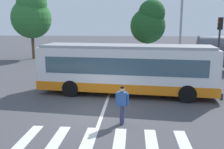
{
  "coord_description": "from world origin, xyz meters",
  "views": [
    {
      "loc": [
        1.82,
        -11.79,
        4.31
      ],
      "look_at": [
        0.54,
        3.11,
        1.3
      ],
      "focal_mm": 40.42,
      "sensor_mm": 36.0,
      "label": 1
    }
  ],
  "objects_px": {
    "parked_car_white": "(152,56)",
    "parked_car_black": "(79,56)",
    "twin_arm_street_lamp": "(182,13)",
    "background_tree_left": "(32,14)",
    "parked_car_red": "(126,56)",
    "traffic_light_far_corner": "(219,39)",
    "parked_car_champagne": "(102,56)",
    "background_tree_right": "(149,22)",
    "bus_stop_shelter": "(219,45)",
    "city_transit_bus": "(126,69)",
    "pedestrian_crossing_street": "(122,103)",
    "parked_car_blue": "(175,56)"
  },
  "relations": [
    {
      "from": "traffic_light_far_corner",
      "to": "background_tree_right",
      "type": "relative_size",
      "value": 0.69
    },
    {
      "from": "pedestrian_crossing_street",
      "to": "bus_stop_shelter",
      "type": "xyz_separation_m",
      "value": [
        8.17,
        13.17,
        1.45
      ]
    },
    {
      "from": "pedestrian_crossing_street",
      "to": "parked_car_blue",
      "type": "relative_size",
      "value": 0.38
    },
    {
      "from": "parked_car_red",
      "to": "twin_arm_street_lamp",
      "type": "bearing_deg",
      "value": -47.88
    },
    {
      "from": "bus_stop_shelter",
      "to": "background_tree_right",
      "type": "bearing_deg",
      "value": 136.86
    },
    {
      "from": "parked_car_champagne",
      "to": "traffic_light_far_corner",
      "type": "distance_m",
      "value": 13.25
    },
    {
      "from": "parked_car_black",
      "to": "twin_arm_street_lamp",
      "type": "height_order",
      "value": "twin_arm_street_lamp"
    },
    {
      "from": "twin_arm_street_lamp",
      "to": "background_tree_left",
      "type": "distance_m",
      "value": 18.31
    },
    {
      "from": "parked_car_blue",
      "to": "background_tree_right",
      "type": "height_order",
      "value": "background_tree_right"
    },
    {
      "from": "parked_car_black",
      "to": "parked_car_red",
      "type": "relative_size",
      "value": 1.0
    },
    {
      "from": "parked_car_black",
      "to": "background_tree_right",
      "type": "height_order",
      "value": "background_tree_right"
    },
    {
      "from": "parked_car_red",
      "to": "traffic_light_far_corner",
      "type": "relative_size",
      "value": 0.95
    },
    {
      "from": "parked_car_red",
      "to": "parked_car_white",
      "type": "bearing_deg",
      "value": 2.81
    },
    {
      "from": "parked_car_black",
      "to": "parked_car_champagne",
      "type": "height_order",
      "value": "same"
    },
    {
      "from": "parked_car_champagne",
      "to": "parked_car_blue",
      "type": "distance_m",
      "value": 8.08
    },
    {
      "from": "parked_car_red",
      "to": "background_tree_right",
      "type": "height_order",
      "value": "background_tree_right"
    },
    {
      "from": "background_tree_right",
      "to": "background_tree_left",
      "type": "bearing_deg",
      "value": 174.85
    },
    {
      "from": "city_transit_bus",
      "to": "background_tree_left",
      "type": "height_order",
      "value": "background_tree_left"
    },
    {
      "from": "city_transit_bus",
      "to": "parked_car_white",
      "type": "xyz_separation_m",
      "value": [
        2.47,
        12.67,
        -0.82
      ]
    },
    {
      "from": "bus_stop_shelter",
      "to": "twin_arm_street_lamp",
      "type": "height_order",
      "value": "twin_arm_street_lamp"
    },
    {
      "from": "background_tree_right",
      "to": "parked_car_blue",
      "type": "bearing_deg",
      "value": -19.4
    },
    {
      "from": "pedestrian_crossing_street",
      "to": "parked_car_blue",
      "type": "xyz_separation_m",
      "value": [
        5.02,
        17.82,
        -0.2
      ]
    },
    {
      "from": "parked_car_black",
      "to": "background_tree_right",
      "type": "bearing_deg",
      "value": 10.78
    },
    {
      "from": "city_transit_bus",
      "to": "background_tree_right",
      "type": "xyz_separation_m",
      "value": [
        2.12,
        13.93,
        2.9
      ]
    },
    {
      "from": "parked_car_red",
      "to": "city_transit_bus",
      "type": "bearing_deg",
      "value": -88.42
    },
    {
      "from": "parked_car_white",
      "to": "parked_car_black",
      "type": "bearing_deg",
      "value": -178.53
    },
    {
      "from": "parked_car_champagne",
      "to": "background_tree_right",
      "type": "relative_size",
      "value": 0.65
    },
    {
      "from": "city_transit_bus",
      "to": "parked_car_black",
      "type": "xyz_separation_m",
      "value": [
        -5.62,
        12.46,
        -0.82
      ]
    },
    {
      "from": "parked_car_red",
      "to": "traffic_light_far_corner",
      "type": "height_order",
      "value": "traffic_light_far_corner"
    },
    {
      "from": "parked_car_white",
      "to": "bus_stop_shelter",
      "type": "xyz_separation_m",
      "value": [
        5.69,
        -4.39,
        1.65
      ]
    },
    {
      "from": "parked_car_red",
      "to": "traffic_light_far_corner",
      "type": "bearing_deg",
      "value": -49.17
    },
    {
      "from": "bus_stop_shelter",
      "to": "background_tree_right",
      "type": "xyz_separation_m",
      "value": [
        -6.04,
        5.66,
        2.07
      ]
    },
    {
      "from": "pedestrian_crossing_street",
      "to": "traffic_light_far_corner",
      "type": "relative_size",
      "value": 0.36
    },
    {
      "from": "city_transit_bus",
      "to": "twin_arm_street_lamp",
      "type": "xyz_separation_m",
      "value": [
        4.47,
        7.21,
        3.64
      ]
    },
    {
      "from": "parked_car_red",
      "to": "bus_stop_shelter",
      "type": "bearing_deg",
      "value": -26.58
    },
    {
      "from": "parked_car_red",
      "to": "parked_car_white",
      "type": "height_order",
      "value": "same"
    },
    {
      "from": "city_transit_bus",
      "to": "parked_car_black",
      "type": "distance_m",
      "value": 13.69
    },
    {
      "from": "parked_car_red",
      "to": "parked_car_blue",
      "type": "height_order",
      "value": "same"
    },
    {
      "from": "city_transit_bus",
      "to": "parked_car_black",
      "type": "relative_size",
      "value": 2.42
    },
    {
      "from": "parked_car_blue",
      "to": "background_tree_right",
      "type": "xyz_separation_m",
      "value": [
        -2.89,
        1.02,
        3.72
      ]
    },
    {
      "from": "parked_car_champagne",
      "to": "background_tree_right",
      "type": "height_order",
      "value": "background_tree_right"
    },
    {
      "from": "pedestrian_crossing_street",
      "to": "bus_stop_shelter",
      "type": "distance_m",
      "value": 15.57
    },
    {
      "from": "parked_car_champagne",
      "to": "traffic_light_far_corner",
      "type": "height_order",
      "value": "traffic_light_far_corner"
    },
    {
      "from": "parked_car_champagne",
      "to": "parked_car_white",
      "type": "distance_m",
      "value": 5.55
    },
    {
      "from": "city_transit_bus",
      "to": "bus_stop_shelter",
      "type": "bearing_deg",
      "value": 45.39
    },
    {
      "from": "parked_car_champagne",
      "to": "background_tree_left",
      "type": "xyz_separation_m",
      "value": [
        -8.93,
        2.45,
        4.69
      ]
    },
    {
      "from": "bus_stop_shelter",
      "to": "background_tree_right",
      "type": "distance_m",
      "value": 8.53
    },
    {
      "from": "bus_stop_shelter",
      "to": "twin_arm_street_lamp",
      "type": "bearing_deg",
      "value": -163.87
    },
    {
      "from": "bus_stop_shelter",
      "to": "parked_car_red",
      "type": "bearing_deg",
      "value": 153.42
    },
    {
      "from": "parked_car_blue",
      "to": "background_tree_left",
      "type": "distance_m",
      "value": 17.79
    }
  ]
}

